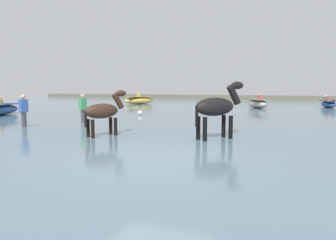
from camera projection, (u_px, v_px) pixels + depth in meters
ground_plane at (153, 170)px, 7.43m from camera, size 120.00×120.00×0.00m
water_surface at (236, 122)px, 16.58m from camera, size 90.00×90.00×0.26m
horse_lead_dark_bay at (104, 112)px, 10.88m from camera, size 0.94×1.64×1.82m
horse_trailing_black at (217, 108)px, 10.24m from camera, size 1.44×1.75×2.11m
boat_near_port at (328, 104)px, 26.94m from camera, size 1.48×3.19×1.03m
boat_distant_west at (0, 110)px, 19.34m from camera, size 2.37×3.86×1.13m
boat_mid_outer at (257, 103)px, 26.59m from camera, size 2.54×3.57×1.19m
boat_distant_east at (139, 100)px, 32.72m from camera, size 2.69×3.68×1.24m
person_wading_mid at (83, 110)px, 15.09m from camera, size 0.26×0.36×1.63m
person_onlooker_right at (24, 113)px, 13.44m from camera, size 0.25×0.35×1.63m
channel_buoy at (140, 113)px, 19.38m from camera, size 0.29×0.29×0.66m
far_shoreline at (279, 99)px, 44.04m from camera, size 80.00×2.40×0.87m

